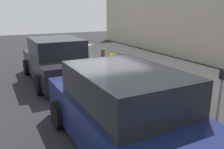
{
  "coord_description": "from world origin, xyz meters",
  "views": [
    {
      "loc": [
        -7.39,
        3.46,
        2.62
      ],
      "look_at": [
        -1.12,
        0.3,
        0.66
      ],
      "focal_mm": 37.14,
      "sensor_mm": 36.0,
      "label": 1
    }
  ],
  "objects_px": {
    "fire_hydrant": "(112,64)",
    "bollard_post": "(103,61)",
    "suitcase_olive_5": "(129,76)",
    "parked_car_navy_0": "(125,113)",
    "suitcase_maroon_4": "(139,80)",
    "suitcase_red_3": "(147,85)",
    "parked_car_charcoal_1": "(57,61)",
    "suitcase_navy_6": "(121,71)",
    "suitcase_black_1": "(168,93)",
    "parking_meter": "(221,89)",
    "suitcase_silver_0": "(181,98)",
    "suitcase_teal_2": "(156,86)"
  },
  "relations": [
    {
      "from": "fire_hydrant",
      "to": "bollard_post",
      "type": "distance_m",
      "value": 0.53
    },
    {
      "from": "suitcase_olive_5",
      "to": "parked_car_navy_0",
      "type": "bearing_deg",
      "value": 147.8
    },
    {
      "from": "bollard_post",
      "to": "suitcase_maroon_4",
      "type": "bearing_deg",
      "value": -176.0
    },
    {
      "from": "suitcase_red_3",
      "to": "bollard_post",
      "type": "xyz_separation_m",
      "value": [
        2.92,
        0.16,
        0.2
      ]
    },
    {
      "from": "suitcase_maroon_4",
      "to": "parked_car_charcoal_1",
      "type": "relative_size",
      "value": 0.22
    },
    {
      "from": "suitcase_red_3",
      "to": "suitcase_navy_6",
      "type": "relative_size",
      "value": 0.86
    },
    {
      "from": "suitcase_black_1",
      "to": "parked_car_navy_0",
      "type": "height_order",
      "value": "parked_car_navy_0"
    },
    {
      "from": "suitcase_olive_5",
      "to": "parked_car_charcoal_1",
      "type": "distance_m",
      "value": 2.89
    },
    {
      "from": "suitcase_maroon_4",
      "to": "suitcase_olive_5",
      "type": "height_order",
      "value": "suitcase_maroon_4"
    },
    {
      "from": "suitcase_navy_6",
      "to": "suitcase_maroon_4",
      "type": "bearing_deg",
      "value": -176.57
    },
    {
      "from": "suitcase_olive_5",
      "to": "parking_meter",
      "type": "relative_size",
      "value": 0.66
    },
    {
      "from": "suitcase_maroon_4",
      "to": "suitcase_silver_0",
      "type": "bearing_deg",
      "value": 179.28
    },
    {
      "from": "suitcase_black_1",
      "to": "bollard_post",
      "type": "height_order",
      "value": "suitcase_black_1"
    },
    {
      "from": "suitcase_olive_5",
      "to": "parked_car_charcoal_1",
      "type": "xyz_separation_m",
      "value": [
        2.12,
        1.94,
        0.32
      ]
    },
    {
      "from": "suitcase_teal_2",
      "to": "fire_hydrant",
      "type": "distance_m",
      "value": 2.89
    },
    {
      "from": "suitcase_black_1",
      "to": "suitcase_navy_6",
      "type": "bearing_deg",
      "value": 0.47
    },
    {
      "from": "parked_car_navy_0",
      "to": "bollard_post",
      "type": "bearing_deg",
      "value": -20.13
    },
    {
      "from": "suitcase_maroon_4",
      "to": "bollard_post",
      "type": "height_order",
      "value": "bollard_post"
    },
    {
      "from": "fire_hydrant",
      "to": "parked_car_charcoal_1",
      "type": "distance_m",
      "value": 2.11
    },
    {
      "from": "suitcase_maroon_4",
      "to": "parking_meter",
      "type": "xyz_separation_m",
      "value": [
        -2.85,
        -0.23,
        0.52
      ]
    },
    {
      "from": "parked_car_charcoal_1",
      "to": "parked_car_navy_0",
      "type": "bearing_deg",
      "value": 180.0
    },
    {
      "from": "bollard_post",
      "to": "suitcase_navy_6",
      "type": "bearing_deg",
      "value": -175.56
    },
    {
      "from": "bollard_post",
      "to": "parking_meter",
      "type": "height_order",
      "value": "parking_meter"
    },
    {
      "from": "suitcase_teal_2",
      "to": "parked_car_charcoal_1",
      "type": "xyz_separation_m",
      "value": [
        3.6,
        1.94,
        0.23
      ]
    },
    {
      "from": "parked_car_navy_0",
      "to": "suitcase_maroon_4",
      "type": "bearing_deg",
      "value": -37.98
    },
    {
      "from": "bollard_post",
      "to": "parked_car_navy_0",
      "type": "distance_m",
      "value": 5.33
    },
    {
      "from": "parking_meter",
      "to": "fire_hydrant",
      "type": "bearing_deg",
      "value": 3.0
    },
    {
      "from": "suitcase_black_1",
      "to": "suitcase_navy_6",
      "type": "relative_size",
      "value": 0.97
    },
    {
      "from": "suitcase_olive_5",
      "to": "suitcase_silver_0",
      "type": "bearing_deg",
      "value": -179.13
    },
    {
      "from": "suitcase_silver_0",
      "to": "suitcase_maroon_4",
      "type": "xyz_separation_m",
      "value": [
        1.95,
        -0.02,
        -0.05
      ]
    },
    {
      "from": "parking_meter",
      "to": "suitcase_black_1",
      "type": "bearing_deg",
      "value": 11.18
    },
    {
      "from": "suitcase_silver_0",
      "to": "suitcase_red_3",
      "type": "relative_size",
      "value": 0.9
    },
    {
      "from": "suitcase_red_3",
      "to": "parked_car_navy_0",
      "type": "height_order",
      "value": "parked_car_navy_0"
    },
    {
      "from": "suitcase_red_3",
      "to": "fire_hydrant",
      "type": "xyz_separation_m",
      "value": [
        2.41,
        0.01,
        0.18
      ]
    },
    {
      "from": "suitcase_olive_5",
      "to": "parked_car_navy_0",
      "type": "xyz_separation_m",
      "value": [
        -3.08,
        1.94,
        0.32
      ]
    },
    {
      "from": "fire_hydrant",
      "to": "parked_car_charcoal_1",
      "type": "bearing_deg",
      "value": 70.19
    },
    {
      "from": "suitcase_maroon_4",
      "to": "parked_car_charcoal_1",
      "type": "bearing_deg",
      "value": 37.21
    },
    {
      "from": "suitcase_black_1",
      "to": "suitcase_navy_6",
      "type": "height_order",
      "value": "suitcase_navy_6"
    },
    {
      "from": "bollard_post",
      "to": "suitcase_red_3",
      "type": "bearing_deg",
      "value": -176.91
    },
    {
      "from": "suitcase_teal_2",
      "to": "suitcase_olive_5",
      "type": "bearing_deg",
      "value": -0.13
    },
    {
      "from": "suitcase_silver_0",
      "to": "bollard_post",
      "type": "height_order",
      "value": "bollard_post"
    },
    {
      "from": "suitcase_olive_5",
      "to": "bollard_post",
      "type": "relative_size",
      "value": 0.9
    },
    {
      "from": "suitcase_maroon_4",
      "to": "parked_car_navy_0",
      "type": "bearing_deg",
      "value": 142.02
    },
    {
      "from": "suitcase_teal_2",
      "to": "suitcase_maroon_4",
      "type": "bearing_deg",
      "value": -3.89
    },
    {
      "from": "suitcase_black_1",
      "to": "suitcase_olive_5",
      "type": "relative_size",
      "value": 1.13
    },
    {
      "from": "suitcase_silver_0",
      "to": "parking_meter",
      "type": "height_order",
      "value": "parking_meter"
    },
    {
      "from": "suitcase_red_3",
      "to": "bollard_post",
      "type": "bearing_deg",
      "value": 3.09
    },
    {
      "from": "suitcase_silver_0",
      "to": "suitcase_navy_6",
      "type": "xyz_separation_m",
      "value": [
        3.01,
        0.04,
        0.02
      ]
    },
    {
      "from": "suitcase_red_3",
      "to": "suitcase_olive_5",
      "type": "xyz_separation_m",
      "value": [
        1.0,
        0.05,
        0.02
      ]
    },
    {
      "from": "parked_car_navy_0",
      "to": "suitcase_olive_5",
      "type": "bearing_deg",
      "value": -32.2
    }
  ]
}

